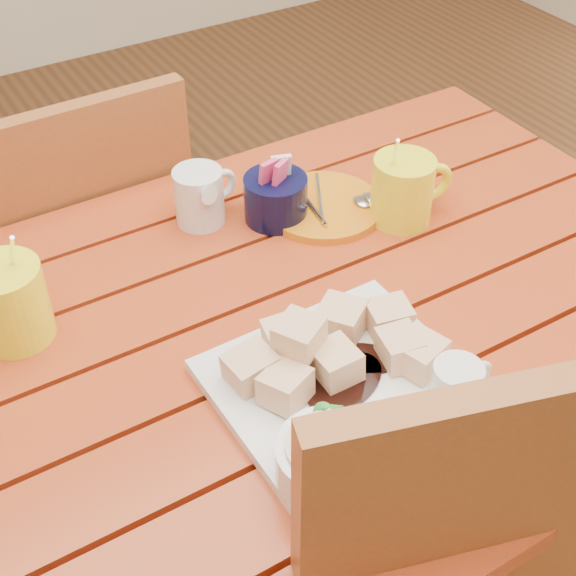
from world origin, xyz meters
TOP-DOWN VIEW (x-y plane):
  - table at (0.00, 0.00)m, footprint 1.20×0.79m
  - dessert_plate at (-0.03, -0.16)m, footprint 0.28×0.28m
  - coffee_mug_left at (-0.32, 0.16)m, footprint 0.13×0.09m
  - coffee_mug_right at (0.25, 0.11)m, footprint 0.13×0.09m
  - cream_pitcher at (-0.00, 0.26)m, footprint 0.10×0.09m
  - sugar_caddy at (0.09, 0.21)m, footprint 0.09×0.09m
  - orange_saucer at (0.17, 0.19)m, footprint 0.18×0.18m
  - chair_far at (-0.16, 0.53)m, footprint 0.43×0.43m

SIDE VIEW (x-z plane):
  - chair_far at x=-0.16m, z-range 0.05..0.95m
  - table at x=0.00m, z-range 0.27..1.02m
  - orange_saucer at x=0.17m, z-range 0.75..0.77m
  - dessert_plate at x=-0.03m, z-range 0.72..0.84m
  - sugar_caddy at x=0.09m, z-range 0.74..0.84m
  - cream_pitcher at x=0.00m, z-range 0.75..0.84m
  - coffee_mug_right at x=0.25m, z-range 0.73..0.88m
  - coffee_mug_left at x=-0.32m, z-range 0.73..0.88m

